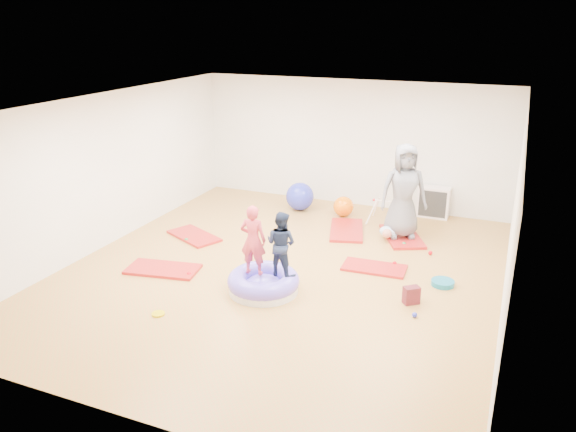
% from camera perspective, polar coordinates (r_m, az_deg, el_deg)
% --- Properties ---
extents(room, '(7.01, 8.01, 2.81)m').
position_cam_1_polar(room, '(9.01, -0.73, 2.40)').
color(room, '#BA7839').
rests_on(room, ground).
extents(gym_mat_front_left, '(1.29, 0.81, 0.05)m').
position_cam_1_polar(gym_mat_front_left, '(9.78, -12.59, -5.29)').
color(gym_mat_front_left, red).
rests_on(gym_mat_front_left, ground).
extents(gym_mat_mid_left, '(1.26, 1.00, 0.05)m').
position_cam_1_polar(gym_mat_mid_left, '(11.11, -9.52, -2.01)').
color(gym_mat_mid_left, red).
rests_on(gym_mat_mid_left, ground).
extents(gym_mat_center_back, '(0.96, 1.39, 0.05)m').
position_cam_1_polar(gym_mat_center_back, '(11.31, 5.98, -1.43)').
color(gym_mat_center_back, red).
rests_on(gym_mat_center_back, ground).
extents(gym_mat_right, '(1.09, 0.59, 0.04)m').
position_cam_1_polar(gym_mat_right, '(9.72, 8.75, -5.21)').
color(gym_mat_right, red).
rests_on(gym_mat_right, ground).
extents(gym_mat_rear_right, '(1.12, 1.41, 0.05)m').
position_cam_1_polar(gym_mat_rear_right, '(11.15, 11.51, -2.04)').
color(gym_mat_rear_right, red).
rests_on(gym_mat_rear_right, ground).
extents(inflatable_cushion, '(1.13, 1.13, 0.36)m').
position_cam_1_polar(inflatable_cushion, '(8.83, -2.51, -6.81)').
color(inflatable_cushion, silver).
rests_on(inflatable_cushion, ground).
extents(child_pink, '(0.43, 0.31, 1.12)m').
position_cam_1_polar(child_pink, '(8.59, -3.57, -2.14)').
color(child_pink, '#CD3B48').
rests_on(child_pink, inflatable_cushion).
extents(child_navy, '(0.56, 0.47, 1.03)m').
position_cam_1_polar(child_navy, '(8.55, -0.71, -2.54)').
color(child_navy, '#1B2543').
rests_on(child_navy, inflatable_cushion).
extents(adult_caregiver, '(1.05, 0.90, 1.81)m').
position_cam_1_polar(adult_caregiver, '(10.83, 11.67, 2.51)').
color(adult_caregiver, slate).
rests_on(adult_caregiver, gym_mat_rear_right).
extents(infant, '(0.38, 0.38, 0.22)m').
position_cam_1_polar(infant, '(10.93, 10.19, -1.61)').
color(infant, '#B5D6FB').
rests_on(infant, gym_mat_rear_right).
extents(ball_pit_balls, '(4.65, 2.76, 0.08)m').
position_cam_1_polar(ball_pit_balls, '(9.62, 5.68, -5.23)').
color(ball_pit_balls, red).
rests_on(ball_pit_balls, ground).
extents(exercise_ball_blue, '(0.62, 0.62, 0.62)m').
position_cam_1_polar(exercise_ball_blue, '(12.42, 1.21, 2.00)').
color(exercise_ball_blue, '#2832C8').
rests_on(exercise_ball_blue, ground).
extents(exercise_ball_orange, '(0.44, 0.44, 0.44)m').
position_cam_1_polar(exercise_ball_orange, '(12.10, 5.65, 0.97)').
color(exercise_ball_orange, orange).
rests_on(exercise_ball_orange, ground).
extents(infant_play_gym, '(0.64, 0.61, 0.49)m').
position_cam_1_polar(infant_play_gym, '(11.78, 9.80, 0.81)').
color(infant_play_gym, white).
rests_on(infant_play_gym, ground).
extents(cube_shelf, '(0.66, 0.33, 0.66)m').
position_cam_1_polar(cube_shelf, '(12.37, 14.56, 1.38)').
color(cube_shelf, white).
rests_on(cube_shelf, ground).
extents(balance_disc, '(0.37, 0.37, 0.08)m').
position_cam_1_polar(balance_disc, '(9.38, 15.44, -6.57)').
color(balance_disc, '#126A8C').
rests_on(balance_disc, ground).
extents(backpack, '(0.27, 0.26, 0.27)m').
position_cam_1_polar(backpack, '(8.66, 12.42, -7.86)').
color(backpack, '#A22436').
rests_on(backpack, ground).
extents(yellow_toy, '(0.19, 0.19, 0.03)m').
position_cam_1_polar(yellow_toy, '(8.43, -13.05, -9.66)').
color(yellow_toy, '#D8C200').
rests_on(yellow_toy, ground).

